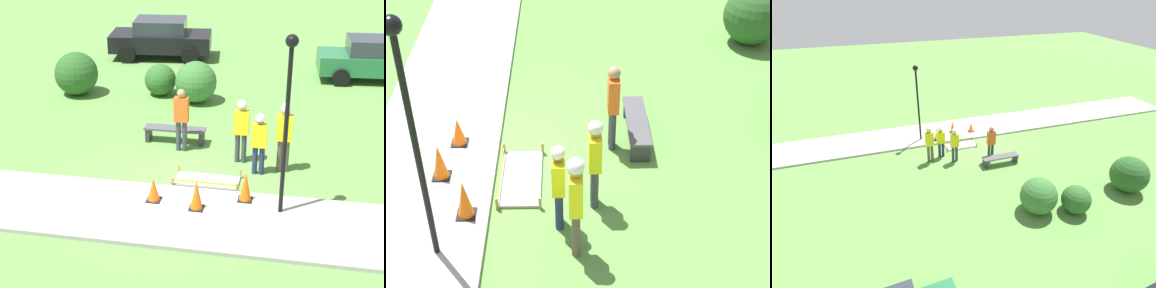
# 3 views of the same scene
# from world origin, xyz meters

# --- Properties ---
(ground_plane) EXTENTS (60.00, 60.00, 0.00)m
(ground_plane) POSITION_xyz_m (0.00, 0.00, 0.00)
(ground_plane) COLOR #5B8E42
(sidewalk) EXTENTS (28.00, 2.66, 0.10)m
(sidewalk) POSITION_xyz_m (0.00, -1.33, 0.05)
(sidewalk) COLOR #9E9E99
(sidewalk) RESTS_ON ground_plane
(wet_concrete_patch) EXTENTS (1.70, 0.82, 0.26)m
(wet_concrete_patch) POSITION_xyz_m (0.69, 0.51, 0.03)
(wet_concrete_patch) COLOR gray
(wet_concrete_patch) RESTS_ON ground_plane
(traffic_cone_near_patch) EXTENTS (0.34, 0.34, 0.59)m
(traffic_cone_near_patch) POSITION_xyz_m (-0.38, -0.81, 0.39)
(traffic_cone_near_patch) COLOR black
(traffic_cone_near_patch) RESTS_ON sidewalk
(traffic_cone_far_patch) EXTENTS (0.34, 0.34, 0.73)m
(traffic_cone_far_patch) POSITION_xyz_m (0.69, -1.00, 0.46)
(traffic_cone_far_patch) COLOR black
(traffic_cone_far_patch) RESTS_ON sidewalk
(traffic_cone_sidewalk_edge) EXTENTS (0.34, 0.34, 0.75)m
(traffic_cone_sidewalk_edge) POSITION_xyz_m (1.77, -0.39, 0.47)
(traffic_cone_sidewalk_edge) COLOR black
(traffic_cone_sidewalk_edge) RESTS_ON sidewalk
(park_bench) EXTENTS (1.81, 0.44, 0.46)m
(park_bench) POSITION_xyz_m (-0.66, 2.85, 0.33)
(park_bench) COLOR #2D2D33
(park_bench) RESTS_ON ground_plane
(worker_supervisor) EXTENTS (0.40, 0.25, 1.70)m
(worker_supervisor) POSITION_xyz_m (1.93, 1.25, 1.00)
(worker_supervisor) COLOR navy
(worker_supervisor) RESTS_ON ground_plane
(worker_assistant) EXTENTS (0.40, 0.28, 1.93)m
(worker_assistant) POSITION_xyz_m (2.55, 1.53, 1.18)
(worker_assistant) COLOR brown
(worker_assistant) RESTS_ON ground_plane
(worker_trainee) EXTENTS (0.40, 0.26, 1.81)m
(worker_trainee) POSITION_xyz_m (1.39, 1.88, 1.09)
(worker_trainee) COLOR #383D47
(worker_trainee) RESTS_ON ground_plane
(bystander_in_orange_shirt) EXTENTS (0.40, 0.24, 1.85)m
(bystander_in_orange_shirt) POSITION_xyz_m (-0.35, 2.31, 1.06)
(bystander_in_orange_shirt) COLOR #383D47
(bystander_in_orange_shirt) RESTS_ON ground_plane
(lamppost_near) EXTENTS (0.28, 0.28, 4.16)m
(lamppost_near) POSITION_xyz_m (2.62, -0.76, 2.80)
(lamppost_near) COLOR black
(lamppost_near) RESTS_ON sidewalk
(shrub_rounded_near) EXTENTS (1.55, 1.55, 1.55)m
(shrub_rounded_near) POSITION_xyz_m (-5.03, 6.35, 0.78)
(shrub_rounded_near) COLOR #285623
(shrub_rounded_near) RESTS_ON ground_plane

